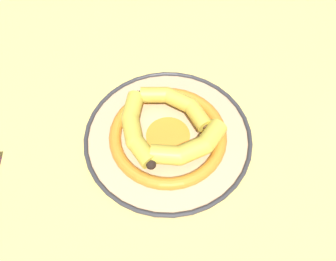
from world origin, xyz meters
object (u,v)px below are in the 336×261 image
object	(u,v)px
banana_a	(135,128)
banana_c	(178,104)
decorative_bowl	(168,136)
banana_b	(189,148)

from	to	relation	value
banana_a	banana_c	bearing A→B (deg)	111.87
decorative_bowl	banana_a	world-z (taller)	banana_a
banana_a	banana_b	xyz separation A→B (m)	(-0.07, -0.09, 0.00)
banana_a	banana_b	distance (m)	0.11
banana_b	banana_a	bearing A→B (deg)	130.75
banana_a	banana_b	size ratio (longest dim) A/B	1.09
banana_a	banana_b	bearing A→B (deg)	53.59
banana_b	decorative_bowl	bearing A→B (deg)	103.73
banana_b	banana_c	world-z (taller)	banana_b
decorative_bowl	banana_b	bearing A→B (deg)	-155.35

